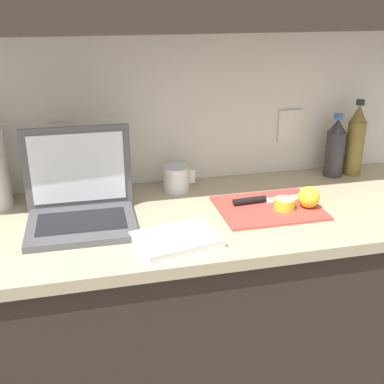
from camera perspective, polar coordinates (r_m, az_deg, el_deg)
The scene contains 10 objects.
counter_unit at distance 1.71m, azimuth -5.81°, elevation -16.40°, with size 2.04×0.60×0.88m.
laptop at distance 1.47m, azimuth -13.11°, elevation -1.02°, with size 0.32×0.26×0.27m.
cutting_board at distance 1.55m, azimuth 9.06°, elevation -1.87°, with size 0.32×0.25×0.01m, color #D1473D.
knife at distance 1.57m, azimuth 7.86°, elevation -0.95°, with size 0.26×0.05×0.02m.
lemon_half_cut at distance 1.54m, azimuth 10.87°, elevation -1.35°, with size 0.07×0.07×0.04m.
lemon_whole_beside at distance 1.56m, azimuth 13.68°, elevation -0.58°, with size 0.07×0.07×0.07m.
bottle_green_soda at distance 1.87m, azimuth 16.60°, elevation 5.00°, with size 0.07×0.07×0.23m.
bottle_oil_tall at distance 1.90m, azimuth 18.79°, elevation 5.76°, with size 0.07×0.07×0.28m.
measuring_cup at distance 1.67m, azimuth -1.86°, elevation 1.60°, with size 0.11×0.09×0.09m.
dish_towel at distance 1.33m, azimuth -1.86°, elevation -5.64°, with size 0.22×0.16×0.02m, color white.
Camera 1 is at (-0.17, -1.32, 1.52)m, focal length 45.00 mm.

